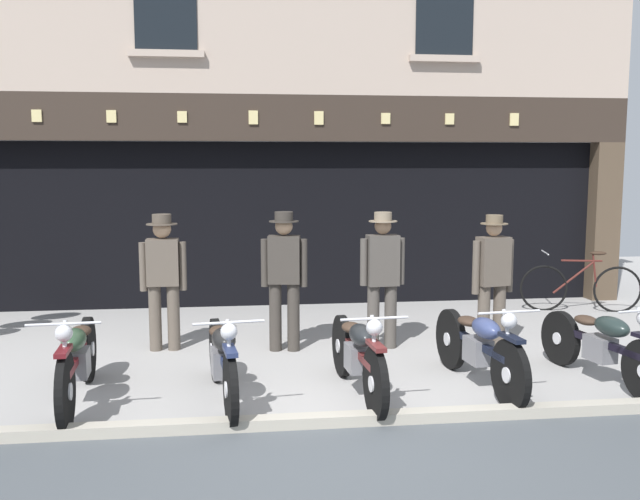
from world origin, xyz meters
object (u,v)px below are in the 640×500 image
(motorcycle_right, at_px, (602,344))
(motorcycle_center_right, at_px, (479,346))
(motorcycle_left, at_px, (77,359))
(leaning_bicycle, at_px, (581,287))
(salesman_left, at_px, (163,275))
(assistant_far_right, at_px, (493,275))
(salesman_right, at_px, (382,273))
(shopkeeper_center, at_px, (284,274))
(motorcycle_center, at_px, (358,354))
(motorcycle_center_left, at_px, (222,358))
(advert_board_near, at_px, (421,204))

(motorcycle_right, bearing_deg, motorcycle_center_right, -10.27)
(motorcycle_left, relative_size, leaning_bicycle, 1.17)
(motorcycle_right, distance_m, leaning_bicycle, 3.68)
(motorcycle_left, xyz_separation_m, motorcycle_right, (5.27, -0.02, -0.02))
(motorcycle_right, bearing_deg, salesman_left, -32.11)
(motorcycle_right, distance_m, assistant_far_right, 1.66)
(motorcycle_right, height_order, leaning_bicycle, leaning_bicycle)
(assistant_far_right, bearing_deg, salesman_right, -18.86)
(motorcycle_center_right, height_order, shopkeeper_center, shopkeeper_center)
(salesman_right, xyz_separation_m, leaning_bicycle, (3.50, 1.74, -0.55))
(motorcycle_left, relative_size, assistant_far_right, 1.26)
(motorcycle_center_right, relative_size, leaning_bicycle, 1.13)
(motorcycle_left, bearing_deg, leaning_bicycle, -157.28)
(motorcycle_center, bearing_deg, motorcycle_center_left, -4.65)
(salesman_right, bearing_deg, motorcycle_center_left, 37.92)
(salesman_left, bearing_deg, motorcycle_left, 70.87)
(advert_board_near, bearing_deg, motorcycle_left, -135.53)
(motorcycle_left, height_order, motorcycle_right, motorcycle_left)
(motorcycle_center, bearing_deg, motorcycle_center_right, -179.41)
(motorcycle_right, distance_m, salesman_left, 5.02)
(motorcycle_center, bearing_deg, advert_board_near, -116.37)
(motorcycle_center_right, relative_size, motorcycle_right, 1.05)
(motorcycle_center_right, xyz_separation_m, motorcycle_right, (1.32, -0.00, -0.02))
(salesman_left, xyz_separation_m, salesman_right, (2.65, -0.24, 0.00))
(motorcycle_right, xyz_separation_m, leaning_bicycle, (1.52, 3.36, -0.03))
(salesman_left, bearing_deg, motorcycle_center, 136.07)
(motorcycle_center, xyz_separation_m, shopkeeper_center, (-0.59, 1.76, 0.52))
(motorcycle_left, xyz_separation_m, motorcycle_center_left, (1.37, -0.11, -0.01))
(motorcycle_left, distance_m, salesman_left, 2.01)
(motorcycle_center_right, distance_m, motorcycle_right, 1.32)
(salesman_left, height_order, leaning_bicycle, salesman_left)
(assistant_far_right, bearing_deg, salesman_left, -17.58)
(assistant_far_right, height_order, advert_board_near, advert_board_near)
(shopkeeper_center, relative_size, assistant_far_right, 1.03)
(motorcycle_center, height_order, salesman_right, salesman_right)
(shopkeeper_center, xyz_separation_m, salesman_right, (1.20, -0.04, -0.01))
(assistant_far_right, bearing_deg, motorcycle_center_right, 53.08)
(motorcycle_left, height_order, leaning_bicycle, motorcycle_left)
(advert_board_near, bearing_deg, motorcycle_center_right, -97.66)
(advert_board_near, bearing_deg, motorcycle_center, -112.17)
(assistant_far_right, bearing_deg, leaning_bicycle, -150.30)
(motorcycle_left, xyz_separation_m, motorcycle_center_right, (3.94, -0.02, -0.00))
(assistant_far_right, distance_m, leaning_bicycle, 2.93)
(motorcycle_center_right, height_order, salesman_left, salesman_left)
(motorcycle_center, relative_size, assistant_far_right, 1.20)
(motorcycle_center, xyz_separation_m, assistant_far_right, (1.95, 1.56, 0.48))
(salesman_right, xyz_separation_m, assistant_far_right, (1.34, -0.17, -0.03))
(motorcycle_center_right, distance_m, assistant_far_right, 1.67)
(leaning_bicycle, bearing_deg, motorcycle_center_right, 153.35)
(motorcycle_center_left, distance_m, shopkeeper_center, 1.96)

